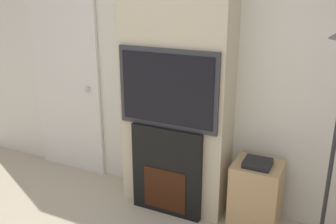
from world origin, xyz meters
The scene contains 6 objects.
wall_back centered at (0.00, 2.03, 1.35)m, with size 6.00×0.06×2.70m.
chimney_breast centered at (0.00, 1.82, 1.35)m, with size 0.99×0.36×2.70m.
fireplace centered at (0.00, 1.64, 0.42)m, with size 0.67×0.15×0.85m.
television centered at (0.00, 1.64, 1.19)m, with size 0.92×0.07×0.69m.
media_stand centered at (0.79, 1.76, 0.31)m, with size 0.40×0.37×0.65m.
entry_door centered at (-1.40, 1.97, 1.03)m, with size 0.87×0.09×2.05m.
Camera 1 is at (1.35, -1.11, 2.02)m, focal length 40.00 mm.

